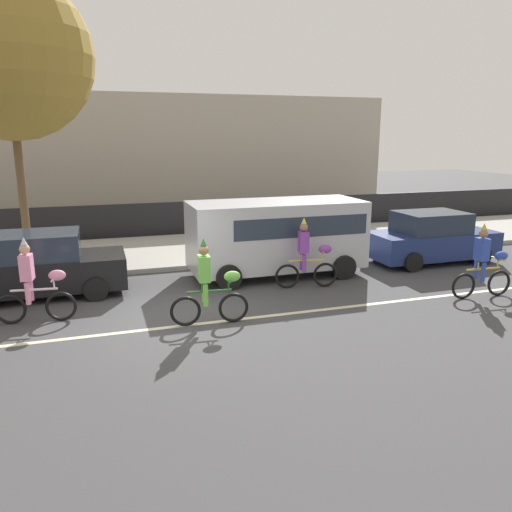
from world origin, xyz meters
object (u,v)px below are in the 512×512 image
Objects in this scene: parade_cyclist_pink at (34,286)px; parked_van_silver at (279,232)px; parked_car_navy at (431,238)px; parade_cyclist_cobalt at (484,265)px; parade_cyclist_lime at (210,287)px; parked_car_black at (41,266)px; parade_cyclist_purple at (307,257)px.

parked_van_silver is at bearing 17.42° from parade_cyclist_pink.
parade_cyclist_pink is 11.78m from parked_car_navy.
parade_cyclist_cobalt is 0.38× the size of parked_van_silver.
parade_cyclist_pink is 1.00× the size of parade_cyclist_cobalt.
parade_cyclist_lime and parade_cyclist_cobalt have the same top height.
parade_cyclist_cobalt is 3.64m from parked_car_navy.
parade_cyclist_pink is 1.00× the size of parade_cyclist_lime.
parade_cyclist_pink and parade_cyclist_lime have the same top height.
parade_cyclist_purple is at bearing -12.05° from parked_car_black.
parked_car_navy is at bearing 73.31° from parade_cyclist_cobalt.
parked_car_black is at bearing 179.57° from parked_car_navy.
parade_cyclist_purple is at bearing -164.68° from parked_car_navy.
parade_cyclist_cobalt is (10.57, -1.56, 0.00)m from parade_cyclist_pink.
parade_cyclist_cobalt is (6.96, -0.30, 0.00)m from parade_cyclist_lime.
parade_cyclist_purple is at bearing -78.42° from parked_van_silver.
parade_cyclist_pink and parade_cyclist_purple have the same top height.
parked_car_black is at bearing 138.15° from parade_cyclist_lime.
parade_cyclist_pink reaches higher than parked_car_black.
parade_cyclist_lime is 4.91m from parked_car_black.
parade_cyclist_lime is 3.58m from parade_cyclist_purple.
parked_car_navy is (5.23, -0.08, -0.50)m from parked_van_silver.
parade_cyclist_lime reaches higher than parked_car_black.
parade_cyclist_lime reaches higher than parked_car_navy.
parked_van_silver is at bearing 139.52° from parade_cyclist_cobalt.
parade_cyclist_pink is 2.01m from parked_car_black.
parade_cyclist_pink is 0.38× the size of parked_van_silver.
parade_cyclist_lime is 1.00× the size of parade_cyclist_purple.
parade_cyclist_purple reaches higher than parked_car_navy.
parked_van_silver reaches higher than parade_cyclist_pink.
parade_cyclist_lime is at bearing -149.11° from parade_cyclist_purple.
parade_cyclist_pink is 3.83m from parade_cyclist_lime.
parade_cyclist_pink is 1.00× the size of parade_cyclist_purple.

